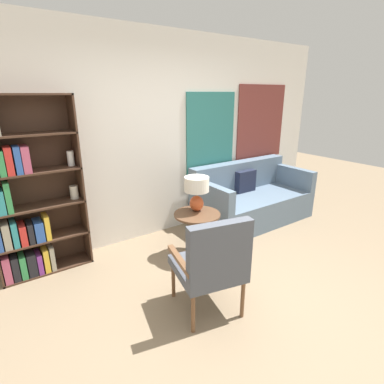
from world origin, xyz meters
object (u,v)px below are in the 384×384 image
(armchair, at_px, (213,261))
(couch, at_px, (250,200))
(side_table, at_px, (197,218))
(table_lamp, at_px, (197,189))
(bookshelf, at_px, (24,199))

(armchair, bearing_deg, couch, 36.41)
(side_table, height_order, table_lamp, table_lamp)
(table_lamp, bearing_deg, armchair, -118.74)
(armchair, height_order, couch, armchair)
(side_table, bearing_deg, bookshelf, 157.46)
(couch, xyz_separation_m, table_lamp, (-1.30, -0.35, 0.50))
(bookshelf, distance_m, table_lamp, 1.87)
(bookshelf, height_order, table_lamp, bookshelf)
(bookshelf, bearing_deg, couch, -5.21)
(couch, relative_size, table_lamp, 4.31)
(bookshelf, bearing_deg, side_table, -22.54)
(side_table, bearing_deg, couch, 17.76)
(bookshelf, xyz_separation_m, armchair, (1.20, -1.65, -0.32))
(bookshelf, relative_size, couch, 1.04)
(armchair, distance_m, side_table, 1.07)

